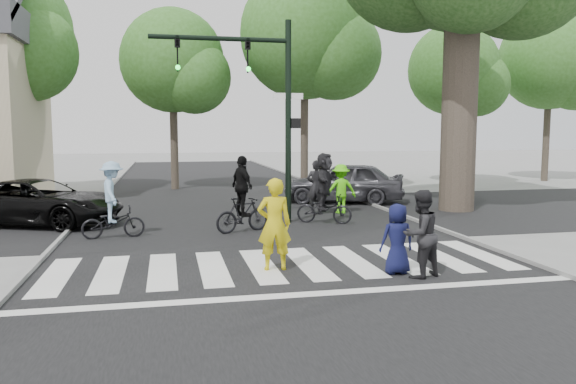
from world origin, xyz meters
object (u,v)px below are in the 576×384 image
traffic_signal (260,92)px  pedestrian_woman (274,224)px  cyclist_mid (242,201)px  cyclist_left (113,205)px  cyclist_right (324,192)px  pedestrian_child (397,239)px  car_suv (39,202)px  car_grey (344,182)px  pedestrian_adult (421,234)px

traffic_signal → pedestrian_woman: bearing=-96.7°
cyclist_mid → traffic_signal: bearing=61.1°
cyclist_left → cyclist_right: 6.09m
pedestrian_woman → cyclist_left: size_ratio=0.93×
pedestrian_woman → cyclist_mid: size_ratio=0.88×
traffic_signal → pedestrian_child: traffic_signal is taller
traffic_signal → cyclist_left: (-4.12, -1.44, -3.03)m
cyclist_left → car_suv: size_ratio=0.41×
pedestrian_woman → car_grey: size_ratio=0.40×
pedestrian_child → cyclist_right: (0.25, 6.03, 0.25)m
pedestrian_adult → car_suv: bearing=-64.8°
pedestrian_child → cyclist_mid: size_ratio=0.66×
traffic_signal → car_suv: bearing=169.8°
pedestrian_woman → cyclist_left: 5.41m
car_suv → car_grey: 10.81m
pedestrian_adult → car_grey: pedestrian_adult is taller
pedestrian_child → cyclist_left: bearing=-41.7°
car_suv → car_grey: bearing=-51.6°
cyclist_right → car_suv: 8.46m
cyclist_left → cyclist_mid: 3.40m
pedestrian_child → car_grey: car_grey is taller
pedestrian_woman → traffic_signal: bearing=-93.1°
pedestrian_woman → pedestrian_adult: size_ratio=1.11×
pedestrian_child → car_suv: bearing=-44.1°
cyclist_left → pedestrian_adult: bearing=-41.1°
pedestrian_child → cyclist_left: cyclist_left is taller
pedestrian_child → car_grey: (2.32, 10.58, 0.09)m
pedestrian_adult → car_grey: bearing=-121.8°
pedestrian_adult → car_suv: (-8.39, 7.90, -0.16)m
pedestrian_woman → cyclist_mid: (-0.07, 4.30, -0.07)m
cyclist_mid → car_grey: size_ratio=0.46×
traffic_signal → cyclist_right: traffic_signal is taller
cyclist_right → pedestrian_woman: bearing=-115.8°
pedestrian_woman → pedestrian_adult: pedestrian_woman is taller
pedestrian_adult → cyclist_right: size_ratio=0.79×
cyclist_right → car_suv: size_ratio=0.43×
pedestrian_woman → cyclist_mid: 4.30m
pedestrian_child → pedestrian_adult: pedestrian_adult is taller
pedestrian_child → car_suv: size_ratio=0.28×
traffic_signal → car_suv: 7.29m
pedestrian_child → pedestrian_woman: bearing=-20.2°
pedestrian_woman → car_grey: 10.81m
car_grey → cyclist_mid: bearing=-19.1°
cyclist_right → traffic_signal: bearing=168.9°
cyclist_mid → car_suv: bearing=156.6°
traffic_signal → pedestrian_child: 7.34m
cyclist_left → car_grey: size_ratio=0.44×
pedestrian_woman → car_suv: size_ratio=0.38×
traffic_signal → pedestrian_woman: traffic_signal is taller
pedestrian_adult → pedestrian_woman: bearing=-45.1°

